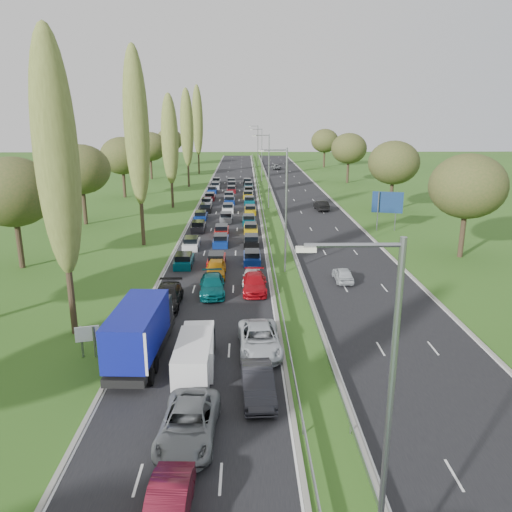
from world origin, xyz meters
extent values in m
plane|color=#30581B|center=(4.50, 80.00, 0.00)|extent=(260.00, 260.00, 0.00)
cube|color=black|center=(-2.25, 82.50, 0.00)|extent=(10.50, 215.00, 0.04)
cube|color=black|center=(11.25, 82.50, 0.00)|extent=(10.50, 215.00, 0.04)
cube|color=gray|center=(3.35, 82.50, 0.55)|extent=(0.06, 215.00, 0.32)
cube|color=gray|center=(5.65, 82.50, 0.55)|extent=(0.06, 215.00, 0.32)
cylinder|color=gray|center=(4.50, 8.00, 6.00)|extent=(0.18, 0.18, 12.00)
cylinder|color=gray|center=(4.50, 43.00, 6.00)|extent=(0.18, 0.18, 12.00)
cylinder|color=gray|center=(4.50, 78.00, 6.00)|extent=(0.18, 0.18, 12.00)
cylinder|color=gray|center=(4.50, 113.00, 6.00)|extent=(0.18, 0.18, 12.00)
cylinder|color=gray|center=(4.50, 148.00, 6.00)|extent=(0.18, 0.18, 12.00)
cylinder|color=#2D2116|center=(-11.50, 29.00, 3.60)|extent=(0.44, 0.44, 7.20)
ellipsoid|color=#5D672C|center=(-11.50, 29.00, 12.40)|extent=(2.80, 2.80, 16.00)
cylinder|color=#2D2116|center=(-11.50, 54.00, 3.96)|extent=(0.44, 0.44, 7.92)
ellipsoid|color=#5D672C|center=(-11.50, 54.00, 13.64)|extent=(2.80, 2.80, 17.60)
cylinder|color=#2D2116|center=(-11.50, 79.00, 3.24)|extent=(0.44, 0.44, 6.48)
ellipsoid|color=#5D672C|center=(-11.50, 79.00, 11.16)|extent=(2.80, 2.80, 14.40)
cylinder|color=#2D2116|center=(-11.50, 104.00, 3.60)|extent=(0.44, 0.44, 7.20)
ellipsoid|color=#5D672C|center=(-11.50, 104.00, 12.40)|extent=(2.80, 2.80, 16.00)
cylinder|color=#2D2116|center=(-11.50, 129.00, 3.96)|extent=(0.44, 0.44, 7.92)
ellipsoid|color=#5D672C|center=(-11.50, 129.00, 13.64)|extent=(2.80, 2.80, 17.60)
cylinder|color=#2D2116|center=(-22.00, 45.00, 2.42)|extent=(0.56, 0.56, 4.84)
ellipsoid|color=#38471E|center=(-22.00, 45.00, 7.70)|extent=(8.00, 8.00, 6.80)
cylinder|color=#2D2116|center=(-22.00, 66.00, 2.42)|extent=(0.56, 0.56, 4.84)
ellipsoid|color=#38471E|center=(-22.00, 66.00, 7.70)|extent=(8.00, 8.00, 6.80)
cylinder|color=#2D2116|center=(-22.00, 90.00, 2.42)|extent=(0.56, 0.56, 4.84)
ellipsoid|color=#38471E|center=(-22.00, 90.00, 7.70)|extent=(8.00, 8.00, 6.80)
cylinder|color=#2D2116|center=(-22.00, 118.00, 2.42)|extent=(0.56, 0.56, 4.84)
ellipsoid|color=#38471E|center=(-22.00, 118.00, 7.70)|extent=(8.00, 8.00, 6.80)
cylinder|color=#2D2116|center=(-22.00, 150.00, 2.42)|extent=(0.56, 0.56, 4.84)
ellipsoid|color=#38471E|center=(-22.00, 150.00, 7.70)|extent=(8.00, 8.00, 6.80)
cylinder|color=#2D2116|center=(24.00, 48.00, 2.42)|extent=(0.56, 0.56, 4.84)
ellipsoid|color=#38471E|center=(24.00, 48.00, 7.70)|extent=(8.00, 8.00, 6.80)
cylinder|color=#2D2116|center=(24.00, 75.00, 2.42)|extent=(0.56, 0.56, 4.84)
ellipsoid|color=#38471E|center=(24.00, 75.00, 7.70)|extent=(8.00, 8.00, 6.80)
cylinder|color=#2D2116|center=(24.00, 110.00, 2.42)|extent=(0.56, 0.56, 4.84)
ellipsoid|color=#38471E|center=(24.00, 110.00, 7.70)|extent=(8.00, 8.00, 6.80)
cylinder|color=#2D2116|center=(24.00, 145.00, 2.42)|extent=(0.56, 0.56, 4.84)
ellipsoid|color=#38471E|center=(24.00, 145.00, 7.70)|extent=(8.00, 8.00, 6.80)
cube|color=#053F4C|center=(-5.67, 45.13, 0.44)|extent=(1.75, 4.00, 0.80)
cube|color=silver|center=(-5.65, 52.26, 0.44)|extent=(1.75, 4.00, 0.80)
cube|color=black|center=(-5.63, 61.38, 0.44)|extent=(1.75, 4.00, 0.80)
cube|color=navy|center=(-5.93, 68.45, 0.44)|extent=(1.75, 4.00, 0.80)
cube|color=black|center=(-5.68, 74.97, 0.44)|extent=(1.75, 4.00, 0.80)
cube|color=silver|center=(-5.95, 80.61, 0.44)|extent=(1.75, 4.00, 0.80)
cube|color=#590F14|center=(-5.76, 86.56, 0.44)|extent=(1.75, 4.00, 0.80)
cube|color=navy|center=(-5.89, 94.96, 0.44)|extent=(1.75, 4.00, 0.80)
cube|color=#B2B7BC|center=(-5.61, 101.25, 0.44)|extent=(1.75, 4.00, 0.80)
cube|color=#B2B7BC|center=(-5.83, 109.13, 0.44)|extent=(1.75, 4.00, 0.80)
cube|color=#A50C0A|center=(-2.37, 45.27, 0.44)|extent=(1.75, 4.00, 0.80)
cube|color=navy|center=(-2.30, 53.58, 0.44)|extent=(1.75, 4.00, 0.80)
cube|color=#A50C0A|center=(-2.43, 58.81, 0.44)|extent=(1.75, 4.00, 0.80)
cube|color=slate|center=(-2.15, 67.35, 0.44)|extent=(1.75, 4.00, 0.80)
cube|color=silver|center=(-2.14, 74.95, 0.44)|extent=(1.75, 4.00, 0.80)
cube|color=navy|center=(-2.09, 82.45, 0.44)|extent=(1.75, 4.00, 0.80)
cube|color=slate|center=(-2.36, 87.57, 0.44)|extent=(1.75, 4.00, 0.80)
cube|color=#590F14|center=(-2.10, 95.64, 0.44)|extent=(1.75, 4.00, 0.80)
cube|color=black|center=(-2.16, 102.36, 0.44)|extent=(1.75, 4.00, 0.80)
cube|color=black|center=(-2.44, 107.89, 0.44)|extent=(1.75, 4.00, 0.80)
cube|color=navy|center=(1.29, 46.16, 0.44)|extent=(1.75, 4.00, 0.80)
cube|color=black|center=(1.30, 53.26, 0.44)|extent=(1.75, 4.00, 0.80)
cube|color=#BF990C|center=(1.31, 59.95, 0.44)|extent=(1.75, 4.00, 0.80)
cube|color=#053F4C|center=(1.11, 65.59, 0.44)|extent=(1.75, 4.00, 0.80)
cube|color=#BF990C|center=(1.40, 73.33, 0.44)|extent=(1.75, 4.00, 0.80)
cube|color=#053F4C|center=(1.34, 82.10, 0.44)|extent=(1.75, 4.00, 0.80)
cube|color=#BF990C|center=(1.11, 88.72, 0.44)|extent=(1.75, 4.00, 0.80)
cube|color=slate|center=(1.30, 94.43, 0.44)|extent=(1.75, 4.00, 0.80)
cube|color=#053F4C|center=(1.34, 101.33, 0.44)|extent=(1.75, 4.00, 0.80)
cube|color=black|center=(1.09, 107.70, 0.44)|extent=(1.75, 4.00, 0.80)
imported|color=silver|center=(-5.89, 31.36, 0.67)|extent=(2.25, 4.74, 1.31)
imported|color=black|center=(-5.72, 33.94, 0.82)|extent=(2.29, 5.56, 1.61)
imported|color=#4E0D1A|center=(-2.36, 11.65, 0.75)|extent=(1.70, 4.50, 1.47)
imported|color=slate|center=(-2.14, 16.77, 0.82)|extent=(2.91, 5.84, 1.59)
imported|color=#05494C|center=(-2.27, 36.91, 0.78)|extent=(2.48, 5.37, 1.52)
imported|color=#C07D0C|center=(-2.21, 41.62, 0.80)|extent=(1.91, 4.63, 1.57)
imported|color=black|center=(1.25, 20.36, 0.82)|extent=(1.93, 4.91, 1.59)
imported|color=#B6BBC1|center=(1.49, 25.90, 0.82)|extent=(2.92, 5.88, 1.60)
imported|color=#A70A12|center=(1.39, 37.41, 0.76)|extent=(2.10, 5.13, 1.49)
imported|color=silver|center=(1.15, 39.75, 0.68)|extent=(1.88, 3.99, 1.32)
imported|color=#B7BDC1|center=(9.64, 39.95, 0.68)|extent=(1.56, 3.87, 1.32)
imported|color=black|center=(12.95, 75.76, 0.81)|extent=(2.05, 4.92, 1.58)
imported|color=slate|center=(9.46, 139.54, 0.73)|extent=(2.74, 5.28, 1.42)
cube|color=black|center=(-5.92, 25.08, 0.72)|extent=(2.41, 9.02, 0.50)
cube|color=navy|center=(-5.92, 23.98, 2.52)|extent=(2.51, 6.82, 2.61)
cube|color=silver|center=(-5.92, 20.60, 2.52)|extent=(2.45, 0.06, 2.51)
cube|color=black|center=(-5.92, 28.49, 1.57)|extent=(2.45, 2.20, 2.20)
cylinder|color=black|center=(-5.92, 28.39, 0.52)|extent=(2.10, 1.00, 1.00)
cylinder|color=black|center=(-5.92, 21.77, 0.52)|extent=(2.10, 1.00, 1.00)
cube|color=white|center=(-2.33, 23.98, 1.03)|extent=(1.92, 4.80, 1.92)
cube|color=black|center=(-2.33, 26.09, 0.93)|extent=(1.87, 0.77, 1.54)
cylinder|color=black|center=(-3.15, 25.51, 0.35)|extent=(0.24, 0.65, 0.65)
cylinder|color=black|center=(-1.52, 22.44, 0.35)|extent=(0.24, 0.65, 0.65)
cube|color=silver|center=(-2.47, 22.82, 1.08)|extent=(2.02, 5.05, 2.02)
cube|color=black|center=(-2.47, 25.04, 0.98)|extent=(1.97, 0.81, 1.62)
cylinder|color=black|center=(-3.33, 24.43, 0.36)|extent=(0.25, 0.69, 0.69)
cylinder|color=black|center=(-1.61, 21.20, 0.36)|extent=(0.25, 0.69, 0.69)
cylinder|color=gray|center=(-9.80, 25.32, 1.05)|extent=(0.16, 0.16, 2.10)
cylinder|color=gray|center=(-9.00, 25.32, 1.05)|extent=(0.16, 0.16, 2.10)
cube|color=white|center=(-9.40, 25.32, 1.60)|extent=(1.48, 0.48, 1.00)
cylinder|color=gray|center=(18.20, 60.99, 2.60)|extent=(0.16, 0.16, 5.20)
cylinder|color=gray|center=(20.60, 60.99, 2.60)|extent=(0.16, 0.16, 5.20)
cube|color=navy|center=(19.40, 60.99, 3.80)|extent=(3.89, 1.15, 2.80)
camera|label=1|loc=(0.61, -3.80, 14.88)|focal=35.00mm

